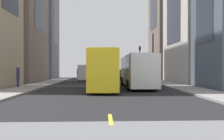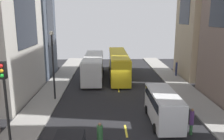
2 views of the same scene
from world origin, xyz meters
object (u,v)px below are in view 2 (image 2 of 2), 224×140
Objects in this scene: pedestrian_waiting_curb at (192,121)px; streetcar_yellow at (118,63)px; city_bus_white at (93,65)px; traffic_light_near_corner at (6,97)px; delivery_van_white at (163,105)px; pedestrian_crossing_mid at (100,137)px; pedestrian_walking_far at (176,68)px.

streetcar_yellow is at bearing -157.95° from pedestrian_waiting_curb.
traffic_light_near_corner is at bearing -99.83° from city_bus_white.
delivery_van_white is at bearing -136.67° from pedestrian_waiting_curb.
pedestrian_crossing_mid is 7.00m from pedestrian_waiting_curb.
streetcar_yellow is 6.44× the size of pedestrian_waiting_curb.
pedestrian_crossing_mid is (1.36, -18.54, -0.94)m from city_bus_white.
pedestrian_waiting_curb is at bearing -75.83° from streetcar_yellow.
streetcar_yellow is 8.59m from pedestrian_walking_far.
pedestrian_walking_far is 1.08× the size of pedestrian_crossing_mid.
traffic_light_near_corner is (-9.99, -6.10, 2.90)m from delivery_van_white.
pedestrian_walking_far is at bearing 53.69° from traffic_light_near_corner.
pedestrian_walking_far is (8.55, -0.18, -0.79)m from streetcar_yellow.
pedestrian_walking_far is (5.68, 15.22, -0.18)m from delivery_van_white.
streetcar_yellow is 19.86m from pedestrian_crossing_mid.
traffic_light_near_corner reaches higher than delivery_van_white.
streetcar_yellow reaches higher than delivery_van_white.
streetcar_yellow is at bearing 18.03° from city_bus_white.
delivery_van_white is 2.69× the size of pedestrian_walking_far.
pedestrian_crossing_mid is at bearing -64.73° from pedestrian_waiting_curb.
delivery_van_white is (2.87, -15.40, -0.61)m from streetcar_yellow.
pedestrian_waiting_curb is at bearing 18.57° from traffic_light_near_corner.
city_bus_white is at bearing 80.17° from traffic_light_near_corner.
pedestrian_waiting_curb reaches higher than pedestrian_crossing_mid.
traffic_light_near_corner is at bearing -108.32° from streetcar_yellow.
streetcar_yellow is 22.76m from traffic_light_near_corner.
pedestrian_walking_far is 26.64m from traffic_light_near_corner.
streetcar_yellow reaches higher than pedestrian_walking_far.
pedestrian_crossing_mid is at bearing 20.14° from traffic_light_near_corner.
traffic_light_near_corner is (-3.52, -20.33, 2.41)m from city_bus_white.
pedestrian_walking_far reaches higher than pedestrian_crossing_mid.
city_bus_white reaches higher than delivery_van_white.
city_bus_white is 15.64m from delivery_van_white.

